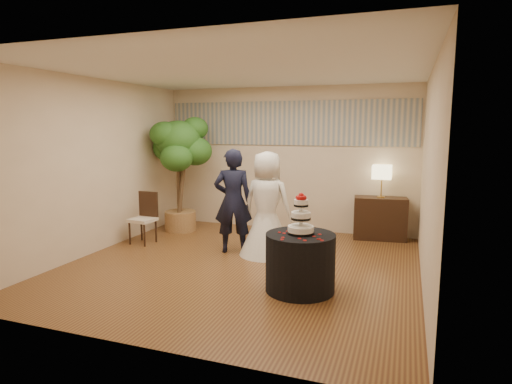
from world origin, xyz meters
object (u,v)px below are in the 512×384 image
at_px(groom, 233,201).
at_px(side_chair, 142,218).
at_px(wedding_cake, 301,213).
at_px(ficus_tree, 179,173).
at_px(cake_table, 300,262).
at_px(table_lamp, 382,181).
at_px(bride, 267,204).
at_px(console, 380,218).

distance_m(groom, side_chair, 1.74).
xyz_separation_m(wedding_cake, ficus_tree, (-2.97, 2.27, 0.15)).
height_order(cake_table, side_chair, side_chair).
xyz_separation_m(groom, table_lamp, (2.20, 1.64, 0.22)).
xyz_separation_m(table_lamp, side_chair, (-3.90, -1.69, -0.61)).
relative_size(cake_table, wedding_cake, 1.68).
relative_size(cake_table, side_chair, 0.96).
xyz_separation_m(table_lamp, ficus_tree, (-3.75, -0.65, 0.07)).
height_order(bride, side_chair, bride).
distance_m(console, table_lamp, 0.68).
bearing_deg(groom, console, -162.49).
xyz_separation_m(groom, cake_table, (1.43, -1.28, -0.48)).
relative_size(table_lamp, ficus_tree, 0.26).
distance_m(wedding_cake, table_lamp, 3.02).
bearing_deg(side_chair, console, 28.19).
height_order(wedding_cake, console, wedding_cake).
bearing_deg(ficus_tree, bride, -24.26).
distance_m(bride, cake_table, 1.65).
relative_size(wedding_cake, side_chair, 0.57).
distance_m(cake_table, ficus_tree, 3.82).
distance_m(table_lamp, side_chair, 4.30).
distance_m(groom, bride, 0.56).
bearing_deg(wedding_cake, table_lamp, 75.11).
height_order(bride, table_lamp, bride).
bearing_deg(console, ficus_tree, -177.31).
relative_size(console, side_chair, 1.03).
xyz_separation_m(console, table_lamp, (0.00, 0.00, 0.68)).
bearing_deg(side_chair, table_lamp, 28.19).
height_order(groom, side_chair, groom).
height_order(groom, ficus_tree, ficus_tree).
height_order(groom, cake_table, groom).
bearing_deg(console, table_lamp, 0.00).
distance_m(cake_table, table_lamp, 3.10).
distance_m(bride, table_lamp, 2.30).
bearing_deg(wedding_cake, cake_table, 0.00).
height_order(groom, table_lamp, groom).
height_order(bride, console, bride).
relative_size(bride, wedding_cake, 3.23).
xyz_separation_m(bride, wedding_cake, (0.87, -1.32, 0.15)).
bearing_deg(ficus_tree, wedding_cake, -37.41).
bearing_deg(cake_table, wedding_cake, 0.00).
bearing_deg(groom, side_chair, -17.26).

